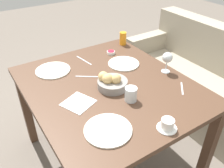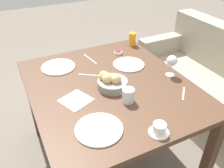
# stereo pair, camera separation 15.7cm
# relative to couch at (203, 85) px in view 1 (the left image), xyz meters

# --- Properties ---
(ground_plane) EXTENTS (10.00, 10.00, 0.00)m
(ground_plane) POSITION_rel_couch_xyz_m (0.04, -1.18, -0.31)
(ground_plane) COLOR #6B6056
(dining_table) EXTENTS (1.22, 1.06, 0.77)m
(dining_table) POSITION_rel_couch_xyz_m (0.04, -1.18, 0.35)
(dining_table) COLOR #4C3323
(dining_table) RESTS_ON ground_plane
(couch) EXTENTS (1.67, 0.70, 0.87)m
(couch) POSITION_rel_couch_xyz_m (0.00, 0.00, 0.00)
(couch) COLOR #9E937F
(couch) RESTS_ON ground_plane
(bread_basket) EXTENTS (0.20, 0.20, 0.11)m
(bread_basket) POSITION_rel_couch_xyz_m (0.08, -1.18, 0.50)
(bread_basket) COLOR gray
(bread_basket) RESTS_ON dining_table
(plate_near_left) EXTENTS (0.26, 0.26, 0.01)m
(plate_near_left) POSITION_rel_couch_xyz_m (-0.34, -1.43, 0.46)
(plate_near_left) COLOR silver
(plate_near_left) RESTS_ON dining_table
(plate_near_right) EXTENTS (0.26, 0.26, 0.01)m
(plate_near_right) POSITION_rel_couch_xyz_m (0.41, -1.42, 0.46)
(plate_near_right) COLOR silver
(plate_near_right) RESTS_ON dining_table
(plate_far_center) EXTENTS (0.24, 0.24, 0.01)m
(plate_far_center) POSITION_rel_couch_xyz_m (-0.14, -0.92, 0.46)
(plate_far_center) COLOR silver
(plate_far_center) RESTS_ON dining_table
(juice_glass) EXTENTS (0.06, 0.06, 0.12)m
(juice_glass) POSITION_rel_couch_xyz_m (-0.45, -0.71, 0.51)
(juice_glass) COLOR orange
(juice_glass) RESTS_ON dining_table
(water_tumbler) EXTENTS (0.08, 0.08, 0.09)m
(water_tumbler) POSITION_rel_couch_xyz_m (0.26, -1.16, 0.50)
(water_tumbler) COLOR silver
(water_tumbler) RESTS_ON dining_table
(wine_glass) EXTENTS (0.08, 0.08, 0.16)m
(wine_glass) POSITION_rel_couch_xyz_m (0.12, -0.73, 0.56)
(wine_glass) COLOR silver
(wine_glass) RESTS_ON dining_table
(coffee_cup) EXTENTS (0.11, 0.11, 0.06)m
(coffee_cup) POSITION_rel_couch_xyz_m (0.57, -1.14, 0.48)
(coffee_cup) COLOR white
(coffee_cup) RESTS_ON dining_table
(jam_bowl_berry) EXTENTS (0.07, 0.07, 0.03)m
(jam_bowl_berry) POSITION_rel_couch_xyz_m (-0.35, -0.91, 0.47)
(jam_bowl_berry) COLOR white
(jam_bowl_berry) RESTS_ON dining_table
(fork_silver) EXTENTS (0.12, 0.17, 0.00)m
(fork_silver) POSITION_rel_couch_xyz_m (-0.12, -1.24, 0.45)
(fork_silver) COLOR #B7B7BC
(fork_silver) RESTS_ON dining_table
(knife_silver) EXTENTS (0.20, 0.04, 0.00)m
(knife_silver) POSITION_rel_couch_xyz_m (-0.36, -1.16, 0.45)
(knife_silver) COLOR #B7B7BC
(knife_silver) RESTS_ON dining_table
(spoon_coffee) EXTENTS (0.12, 0.11, 0.00)m
(spoon_coffee) POSITION_rel_couch_xyz_m (0.35, -0.79, 0.45)
(spoon_coffee) COLOR #B7B7BC
(spoon_coffee) RESTS_ON dining_table
(napkin) EXTENTS (0.22, 0.22, 0.00)m
(napkin) POSITION_rel_couch_xyz_m (0.11, -1.44, 0.45)
(napkin) COLOR white
(napkin) RESTS_ON dining_table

